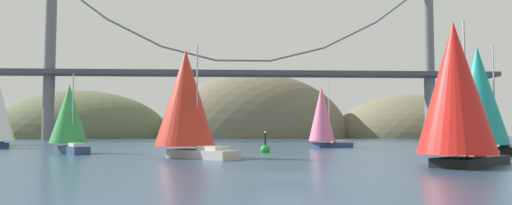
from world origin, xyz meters
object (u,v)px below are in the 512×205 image
(sailboat_red_spinnaker, at_px, (456,91))
(sailboat_pink_spinnaker, at_px, (322,115))
(sailboat_orange_sail, at_px, (476,115))
(sailboat_scarlet_sail, at_px, (186,100))
(sailboat_teal_sail, at_px, (479,98))
(sailboat_green_sail, at_px, (69,116))
(channel_buoy, at_px, (265,149))

(sailboat_red_spinnaker, distance_m, sailboat_pink_spinnaker, 36.46)
(sailboat_orange_sail, xyz_separation_m, sailboat_scarlet_sail, (-35.57, -15.85, 0.71))
(sailboat_teal_sail, distance_m, sailboat_scarlet_sail, 28.66)
(sailboat_red_spinnaker, height_order, sailboat_orange_sail, sailboat_red_spinnaker)
(sailboat_red_spinnaker, distance_m, sailboat_scarlet_sail, 22.58)
(sailboat_red_spinnaker, bearing_deg, sailboat_green_sail, 147.11)
(sailboat_orange_sail, distance_m, sailboat_teal_sail, 15.36)
(sailboat_red_spinnaker, bearing_deg, sailboat_orange_sail, 59.44)
(sailboat_pink_spinnaker, relative_size, sailboat_green_sail, 1.11)
(channel_buoy, bearing_deg, sailboat_teal_sail, -19.73)
(sailboat_red_spinnaker, height_order, sailboat_teal_sail, sailboat_teal_sail)
(sailboat_orange_sail, xyz_separation_m, channel_buoy, (-27.71, -6.20, -4.13))
(sailboat_scarlet_sail, bearing_deg, sailboat_red_spinnaker, -32.10)
(sailboat_teal_sail, height_order, channel_buoy, sailboat_teal_sail)
(sailboat_green_sail, bearing_deg, sailboat_scarlet_sail, -33.98)
(sailboat_teal_sail, distance_m, sailboat_green_sail, 42.76)
(sailboat_red_spinnaker, distance_m, channel_buoy, 24.85)
(sailboat_teal_sail, relative_size, sailboat_scarlet_sail, 1.09)
(sailboat_orange_sail, height_order, channel_buoy, sailboat_orange_sail)
(sailboat_red_spinnaker, distance_m, sailboat_teal_sail, 17.08)
(sailboat_red_spinnaker, bearing_deg, sailboat_teal_sail, 56.42)
(sailboat_red_spinnaker, height_order, sailboat_pink_spinnaker, sailboat_red_spinnaker)
(sailboat_green_sail, distance_m, channel_buoy, 21.76)
(channel_buoy, bearing_deg, sailboat_green_sail, -178.69)
(sailboat_orange_sail, height_order, sailboat_scarlet_sail, sailboat_scarlet_sail)
(sailboat_pink_spinnaker, distance_m, sailboat_teal_sail, 24.93)
(sailboat_pink_spinnaker, relative_size, channel_buoy, 3.62)
(sailboat_green_sail, height_order, channel_buoy, sailboat_green_sail)
(sailboat_green_sail, bearing_deg, channel_buoy, 1.31)
(sailboat_red_spinnaker, bearing_deg, sailboat_pink_spinnaker, 92.96)
(sailboat_red_spinnaker, xyz_separation_m, sailboat_teal_sail, (9.44, 14.22, 0.66))
(sailboat_orange_sail, xyz_separation_m, sailboat_teal_sail, (-7.00, -13.62, 1.21))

